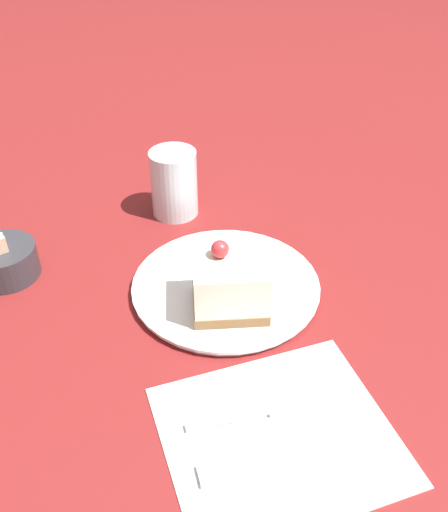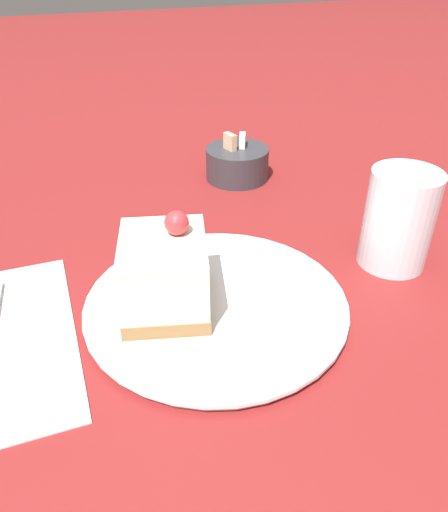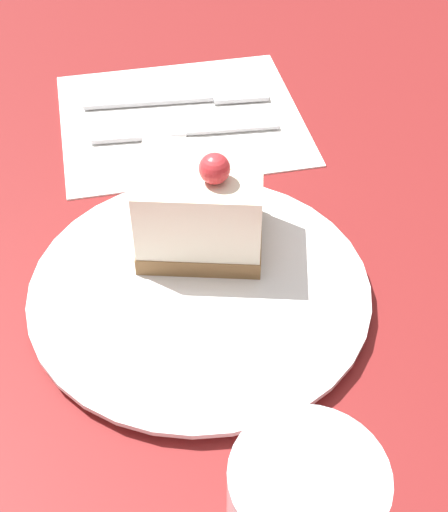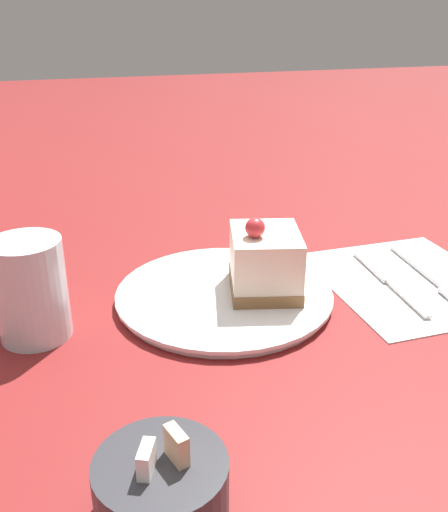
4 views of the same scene
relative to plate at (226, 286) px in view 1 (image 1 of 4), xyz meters
The scene contains 8 objects.
ground_plane 0.05m from the plate, 48.10° to the right, with size 4.00×4.00×0.00m, color maroon.
plate is the anchor object (origin of this frame).
cake_slice 0.06m from the plate, 168.35° to the left, with size 0.09×0.10×0.09m.
napkin 0.22m from the plate, behind, with size 0.20×0.23×0.00m.
fork 0.25m from the plate, behind, with size 0.03×0.18×0.00m.
knife 0.20m from the plate, behind, with size 0.02×0.17×0.00m.
sugar_bowl 0.29m from the plate, 65.90° to the left, with size 0.09×0.09×0.07m.
drinking_glass 0.20m from the plate, ahead, with size 0.07×0.07×0.10m.
Camera 1 is at (-0.56, 0.21, 0.48)m, focal length 40.00 mm.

